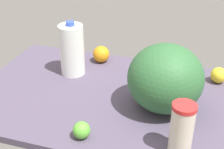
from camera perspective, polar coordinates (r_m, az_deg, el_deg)
countertop at (r=135.64cm, az=0.00°, el=-4.25°), size 120.00×76.00×3.00cm
watermelon at (r=121.72cm, az=9.72°, el=-0.68°), size 29.46×29.46×26.93cm
tumbler_cup at (r=103.52cm, az=12.62°, el=-9.71°), size 7.87×7.87×18.70cm
milk_jug at (r=147.57cm, az=-7.33°, el=4.50°), size 11.47×11.47×26.00cm
lemon_by_jug at (r=150.32cm, az=18.93°, el=-0.11°), size 7.29×7.29×7.29cm
lime_near_front at (r=111.14cm, az=-5.60°, el=-10.09°), size 6.21×6.21×6.21cm
orange_loose at (r=160.75cm, az=-2.00°, el=3.74°), size 8.49×8.49×8.49cm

